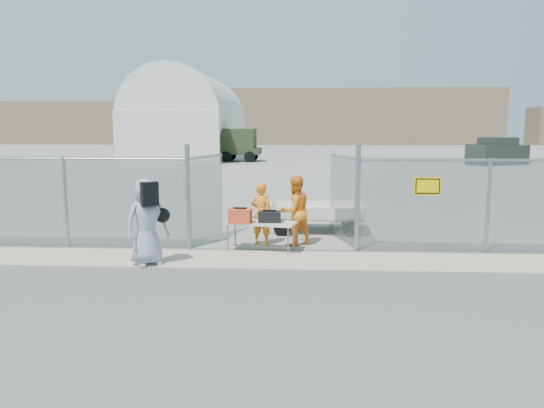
# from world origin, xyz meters

# --- Properties ---
(ground) EXTENTS (160.00, 160.00, 0.00)m
(ground) POSITION_xyz_m (0.00, 0.00, 0.00)
(ground) COLOR #454545
(tarmac_inside) EXTENTS (160.00, 80.00, 0.01)m
(tarmac_inside) POSITION_xyz_m (0.00, 42.00, 0.01)
(tarmac_inside) COLOR gray
(tarmac_inside) RESTS_ON ground
(dirt_strip) EXTENTS (44.00, 1.60, 0.01)m
(dirt_strip) POSITION_xyz_m (0.00, 1.00, 0.01)
(dirt_strip) COLOR #C4B194
(dirt_strip) RESTS_ON ground
(distant_hills) EXTENTS (140.00, 6.00, 9.00)m
(distant_hills) POSITION_xyz_m (5.00, 78.00, 4.50)
(distant_hills) COLOR #7F684F
(distant_hills) RESTS_ON ground
(chain_link_fence) EXTENTS (40.00, 0.20, 2.20)m
(chain_link_fence) POSITION_xyz_m (0.00, 2.00, 1.10)
(chain_link_fence) COLOR gray
(chain_link_fence) RESTS_ON ground
(quonset_hangar) EXTENTS (9.00, 18.00, 8.00)m
(quonset_hangar) POSITION_xyz_m (-10.00, 40.00, 4.00)
(quonset_hangar) COLOR silver
(quonset_hangar) RESTS_ON ground
(folding_table) EXTENTS (1.74, 1.01, 0.70)m
(folding_table) POSITION_xyz_m (-0.26, 1.84, 0.35)
(folding_table) COLOR silver
(folding_table) RESTS_ON ground
(orange_bag) EXTENTS (0.55, 0.39, 0.32)m
(orange_bag) POSITION_xyz_m (-0.73, 1.72, 0.86)
(orange_bag) COLOR #EF4B26
(orange_bag) RESTS_ON folding_table
(black_duffel) EXTENTS (0.54, 0.33, 0.25)m
(black_duffel) POSITION_xyz_m (-0.05, 1.82, 0.82)
(black_duffel) COLOR black
(black_duffel) RESTS_ON folding_table
(security_worker_left) EXTENTS (0.65, 0.53, 1.56)m
(security_worker_left) POSITION_xyz_m (-0.29, 2.54, 0.78)
(security_worker_left) COLOR orange
(security_worker_left) RESTS_ON ground
(security_worker_right) EXTENTS (1.06, 1.01, 1.72)m
(security_worker_right) POSITION_xyz_m (0.53, 2.48, 0.86)
(security_worker_right) COLOR orange
(security_worker_right) RESTS_ON ground
(visitor) EXTENTS (1.08, 1.01, 1.85)m
(visitor) POSITION_xyz_m (-2.55, 0.44, 0.93)
(visitor) COLOR #9799A8
(visitor) RESTS_ON ground
(utility_trailer) EXTENTS (3.39, 1.79, 0.82)m
(utility_trailer) POSITION_xyz_m (1.11, 4.29, 0.41)
(utility_trailer) COLOR silver
(utility_trailer) RESTS_ON ground
(military_truck) EXTENTS (5.86, 2.38, 2.75)m
(military_truck) POSITION_xyz_m (-5.75, 34.36, 1.38)
(military_truck) COLOR #2F391E
(military_truck) RESTS_ON ground
(parked_vehicle_near) EXTENTS (4.93, 3.91, 2.04)m
(parked_vehicle_near) POSITION_xyz_m (15.64, 31.41, 1.02)
(parked_vehicle_near) COLOR #262E26
(parked_vehicle_near) RESTS_ON ground
(parked_vehicle_mid) EXTENTS (4.87, 4.19, 2.04)m
(parked_vehicle_mid) POSITION_xyz_m (16.36, 33.53, 1.02)
(parked_vehicle_mid) COLOR #262E26
(parked_vehicle_mid) RESTS_ON ground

